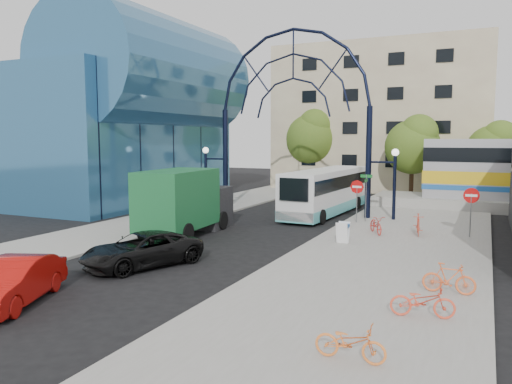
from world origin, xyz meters
The scene contains 22 objects.
ground centered at (0.00, 0.00, 0.00)m, with size 120.00×120.00×0.00m, color black.
sidewalk_east centered at (8.00, 4.00, 0.06)m, with size 8.00×56.00×0.12m, color gray.
plaza_west centered at (-6.50, 6.00, 0.06)m, with size 5.00×50.00×0.12m, color gray.
gateway_arch centered at (0.00, 14.00, 8.56)m, with size 13.64×0.44×12.10m.
stop_sign centered at (4.80, 12.00, 1.99)m, with size 0.80×0.07×2.50m.
do_not_enter_sign centered at (11.00, 10.00, 1.98)m, with size 0.76×0.07×2.48m.
street_name_sign centered at (5.20, 12.60, 2.13)m, with size 0.70×0.70×2.80m.
sandwich_board centered at (5.60, 5.98, 0.74)m, with size 0.55×0.61×0.99m.
transit_hall centered at (-15.30, 15.00, 6.70)m, with size 16.50×18.00×14.50m.
apartment_block centered at (2.00, 34.97, 7.00)m, with size 20.00×12.10×14.00m.
tree_north_a centered at (6.12, 25.93, 4.61)m, with size 4.48×4.48×7.00m.
tree_north_b centered at (-3.88, 29.93, 5.27)m, with size 5.12×5.12×8.00m.
tree_north_c centered at (12.12, 27.93, 4.28)m, with size 4.16×4.16×6.50m.
city_bus centered at (2.00, 15.15, 1.56)m, with size 3.01×10.98×2.98m.
green_truck centered at (-2.64, 5.25, 1.72)m, with size 3.02×6.97×3.44m.
black_suv centered at (-0.57, -1.17, 0.67)m, with size 2.22×4.81×1.34m, color black.
red_sedan centered at (-1.28, -6.46, 0.70)m, with size 1.48×4.24×1.40m, color #B40F0B.
bike_near_a centered at (6.55, 9.00, 0.59)m, with size 0.62×1.79×0.94m, color red.
bike_near_b centered at (8.57, 9.58, 0.65)m, with size 0.50×1.77×1.06m, color #E0452C.
bike_far_a centered at (10.19, -2.75, 0.58)m, with size 0.61×1.74×0.91m, color #F34F30.
bike_far_b centered at (10.70, -0.17, 0.61)m, with size 0.46×1.63×0.98m, color orange.
bike_far_c centered at (9.05, -6.26, 0.54)m, with size 0.56×1.61×0.85m, color orange.
Camera 1 is at (11.63, -16.77, 5.04)m, focal length 35.00 mm.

